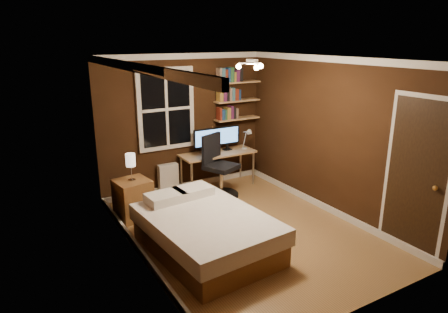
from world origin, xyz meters
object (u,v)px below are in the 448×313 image
bedside_lamp (131,167)px  radiator (168,178)px  monitor_left (206,141)px  monitor_right (227,138)px  desk_lamp (247,139)px  bed (206,232)px  office_chair (219,172)px  nightstand (133,199)px  desk (218,156)px

bedside_lamp → radiator: size_ratio=0.79×
monitor_left → monitor_right: size_ratio=1.00×
monitor_right → desk_lamp: 0.38m
monitor_right → radiator: bearing=174.5°
bed → monitor_left: (1.11, 2.09, 0.64)m
radiator → office_chair: (0.74, -0.58, 0.17)m
radiator → office_chair: 0.96m
monitor_left → desk_lamp: monitor_left is taller
bedside_lamp → desk_lamp: (2.41, 0.41, 0.06)m
bed → desk_lamp: bearing=40.2°
radiator → desk_lamp: desk_lamp is taller
nightstand → office_chair: office_chair is taller
bed → desk: (1.32, 2.02, 0.34)m
radiator → desk: (0.94, -0.19, 0.35)m
radiator → monitor_right: size_ratio=1.09×
bed → radiator: size_ratio=3.66×
desk_lamp → bed: bearing=-134.9°
radiator → monitor_left: monitor_left is taller
desk_lamp → monitor_right: bearing=150.2°
radiator → desk_lamp: (1.52, -0.30, 0.63)m
desk → desk_lamp: size_ratio=3.27×
nightstand → desk_lamp: (2.41, 0.41, 0.59)m
radiator → desk_lamp: size_ratio=1.25×
desk → desk_lamp: 0.65m
desk_lamp → office_chair: bearing=-160.1°
monitor_right → desk_lamp: monitor_right is taller
bedside_lamp → desk: bedside_lamp is taller
monitor_left → office_chair: 0.67m
bed → desk_lamp: 2.76m
office_chair → desk_lamp: bearing=-3.7°
radiator → bedside_lamp: bearing=-141.2°
desk → office_chair: (-0.20, -0.40, -0.18)m
nightstand → desk_lamp: bearing=2.1°
nightstand → bedside_lamp: bearing=0.0°
bedside_lamp → monitor_right: bearing=16.1°
bed → bedside_lamp: bedside_lamp is taller
nightstand → monitor_right: size_ratio=1.24×
desk → office_chair: office_chair is taller
radiator → monitor_left: (0.73, -0.11, 0.64)m
desk → monitor_right: bearing=16.2°
monitor_right → monitor_left: bearing=180.0°
monitor_left → office_chair: monitor_left is taller
monitor_right → desk_lamp: size_ratio=1.15×
monitor_right → bedside_lamp: bearing=-163.9°
desk → desk_lamp: (0.58, -0.12, 0.28)m
bedside_lamp → desk: bearing=16.1°
bedside_lamp → radiator: bearing=38.8°
monitor_right → desk: bearing=-163.8°
desk → monitor_right: 0.39m
monitor_right → office_chair: 0.81m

